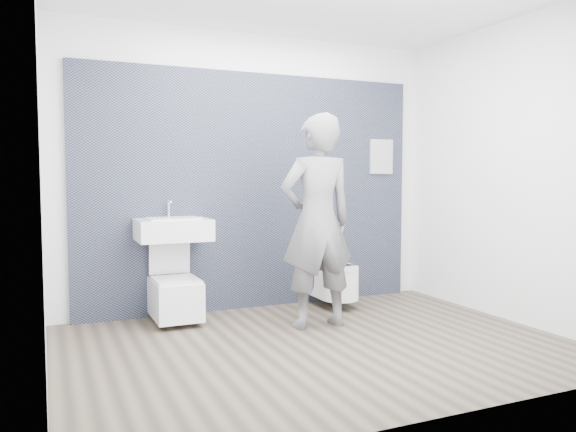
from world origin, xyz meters
name	(u,v)px	position (x,y,z in m)	size (l,w,h in m)	color
ground	(318,345)	(0.00, 0.00, 0.00)	(4.00, 4.00, 0.00)	brown
room_shell	(319,127)	(0.00, 0.00, 1.74)	(4.00, 4.00, 4.00)	silver
tile_wall	(255,306)	(0.00, 1.47, 0.00)	(3.60, 0.06, 2.40)	black
washbasin	(173,229)	(-0.90, 1.19, 0.87)	(0.66, 0.50, 0.50)	white
toilet_square	(175,296)	(-0.90, 1.15, 0.25)	(0.41, 0.59, 0.80)	white
toilet_rounded	(335,281)	(0.76, 1.12, 0.27)	(0.37, 0.63, 0.34)	white
info_placard	(380,295)	(1.51, 1.43, 0.00)	(0.29, 0.03, 0.38)	silver
visitor	(317,221)	(0.24, 0.51, 0.95)	(0.69, 0.46, 1.90)	slate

